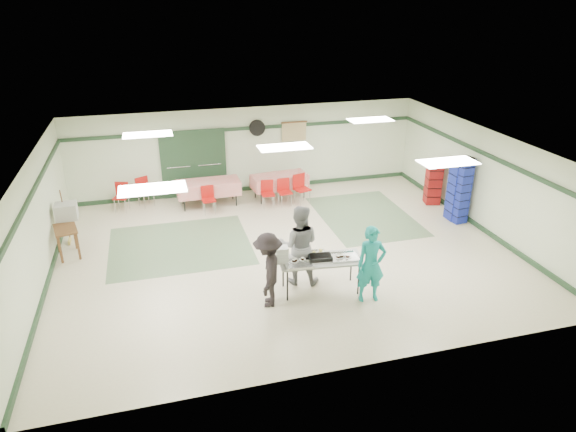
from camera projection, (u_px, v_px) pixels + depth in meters
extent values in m
plane|color=beige|center=(285.00, 251.00, 12.81)|extent=(11.00, 11.00, 0.00)
plane|color=white|center=(285.00, 146.00, 11.73)|extent=(11.00, 11.00, 0.00)
plane|color=beige|center=(248.00, 150.00, 16.24)|extent=(11.00, 0.00, 11.00)
plane|color=beige|center=(357.00, 301.00, 8.29)|extent=(11.00, 0.00, 11.00)
plane|color=beige|center=(36.00, 226.00, 10.93)|extent=(0.00, 9.00, 9.00)
plane|color=beige|center=(485.00, 180.00, 13.60)|extent=(0.00, 9.00, 9.00)
cube|color=#203B24|center=(247.00, 128.00, 15.94)|extent=(11.00, 0.06, 0.10)
cube|color=#203B24|center=(249.00, 188.00, 16.73)|extent=(11.00, 0.06, 0.12)
cube|color=#203B24|center=(31.00, 196.00, 10.66)|extent=(0.06, 9.00, 0.10)
cube|color=#203B24|center=(49.00, 279.00, 11.46)|extent=(0.06, 9.00, 0.12)
cube|color=#203B24|center=(488.00, 155.00, 13.31)|extent=(0.06, 9.00, 0.10)
cube|color=#203B24|center=(477.00, 225.00, 14.11)|extent=(0.06, 9.00, 0.12)
cube|color=#617D5B|center=(180.00, 245.00, 13.08)|extent=(3.50, 3.00, 0.01)
cube|color=#617D5B|center=(365.00, 216.00, 14.81)|extent=(2.50, 3.50, 0.01)
cube|color=gray|center=(178.00, 165.00, 15.78)|extent=(0.90, 0.06, 2.10)
cube|color=gray|center=(209.00, 163.00, 16.01)|extent=(0.90, 0.06, 2.10)
cube|color=#203B24|center=(194.00, 164.00, 15.87)|extent=(2.00, 0.03, 2.15)
cylinder|color=black|center=(257.00, 128.00, 15.98)|extent=(0.50, 0.10, 0.50)
cube|color=tan|center=(294.00, 132.00, 16.35)|extent=(0.80, 0.02, 0.60)
cube|color=#AAAAA5|center=(321.00, 260.00, 10.84)|extent=(1.83, 0.89, 0.04)
cylinder|color=black|center=(287.00, 285.00, 10.62)|extent=(0.04, 0.04, 0.72)
cylinder|color=black|center=(359.00, 279.00, 10.85)|extent=(0.04, 0.04, 0.72)
cylinder|color=black|center=(283.00, 272.00, 11.13)|extent=(0.04, 0.04, 0.72)
cylinder|color=black|center=(351.00, 266.00, 11.37)|extent=(0.04, 0.04, 0.72)
cube|color=silver|center=(344.00, 257.00, 10.88)|extent=(0.66, 0.53, 0.02)
cube|color=silver|center=(313.00, 256.00, 10.94)|extent=(0.66, 0.53, 0.02)
cube|color=silver|center=(298.00, 264.00, 10.60)|extent=(0.61, 0.49, 0.02)
cube|color=black|center=(320.00, 257.00, 10.82)|extent=(0.52, 0.35, 0.08)
cube|color=white|center=(282.00, 255.00, 10.64)|extent=(0.28, 0.26, 0.35)
imported|color=teal|center=(371.00, 264.00, 10.48)|extent=(0.65, 0.47, 1.66)
imported|color=gray|center=(299.00, 245.00, 11.11)|extent=(1.06, 0.94, 1.82)
imported|color=black|center=(268.00, 270.00, 10.32)|extent=(0.85, 1.15, 1.60)
cube|color=red|center=(279.00, 175.00, 15.83)|extent=(1.77, 0.92, 0.05)
cube|color=red|center=(279.00, 181.00, 15.91)|extent=(1.77, 0.94, 0.40)
cylinder|color=black|center=(261.00, 193.00, 15.50)|extent=(0.04, 0.04, 0.72)
cylinder|color=black|center=(304.00, 187.00, 15.98)|extent=(0.04, 0.04, 0.72)
cylinder|color=black|center=(255.00, 187.00, 15.98)|extent=(0.04, 0.04, 0.72)
cylinder|color=black|center=(297.00, 181.00, 16.46)|extent=(0.04, 0.04, 0.72)
cube|color=red|center=(208.00, 182.00, 15.30)|extent=(1.86, 0.83, 0.05)
cube|color=red|center=(209.00, 188.00, 15.37)|extent=(1.86, 0.85, 0.40)
cylinder|color=black|center=(184.00, 200.00, 14.98)|extent=(0.04, 0.04, 0.72)
cylinder|color=black|center=(236.00, 195.00, 15.37)|extent=(0.04, 0.04, 0.72)
cylinder|color=black|center=(182.00, 193.00, 15.53)|extent=(0.04, 0.04, 0.72)
cylinder|color=black|center=(232.00, 188.00, 15.92)|extent=(0.04, 0.04, 0.72)
cube|color=red|center=(285.00, 192.00, 15.39)|extent=(0.40, 0.40, 0.04)
cube|color=red|center=(283.00, 184.00, 15.45)|extent=(0.38, 0.06, 0.38)
cylinder|color=silver|center=(282.00, 202.00, 15.30)|extent=(0.02, 0.02, 0.40)
cylinder|color=silver|center=(291.00, 200.00, 15.39)|extent=(0.02, 0.02, 0.40)
cylinder|color=silver|center=(279.00, 198.00, 15.56)|extent=(0.02, 0.02, 0.40)
cylinder|color=silver|center=(288.00, 197.00, 15.65)|extent=(0.02, 0.02, 0.40)
cube|color=red|center=(268.00, 194.00, 15.26)|extent=(0.40, 0.40, 0.04)
cube|color=red|center=(267.00, 186.00, 15.33)|extent=(0.38, 0.07, 0.38)
cylinder|color=silver|center=(264.00, 203.00, 15.18)|extent=(0.02, 0.02, 0.40)
cylinder|color=silver|center=(274.00, 202.00, 15.24)|extent=(0.02, 0.02, 0.40)
cylinder|color=silver|center=(262.00, 199.00, 15.46)|extent=(0.02, 0.02, 0.40)
cylinder|color=silver|center=(272.00, 199.00, 15.51)|extent=(0.02, 0.02, 0.40)
cube|color=red|center=(302.00, 189.00, 15.50)|extent=(0.53, 0.53, 0.04)
cube|color=red|center=(299.00, 180.00, 15.55)|extent=(0.41, 0.17, 0.42)
cylinder|color=silver|center=(301.00, 200.00, 15.38)|extent=(0.02, 0.02, 0.44)
cylinder|color=silver|center=(310.00, 197.00, 15.55)|extent=(0.02, 0.02, 0.44)
cylinder|color=silver|center=(294.00, 196.00, 15.64)|extent=(0.02, 0.02, 0.44)
cylinder|color=silver|center=(303.00, 194.00, 15.81)|extent=(0.02, 0.02, 0.44)
cube|color=red|center=(209.00, 200.00, 14.83)|extent=(0.39, 0.39, 0.04)
cube|color=red|center=(207.00, 191.00, 14.90)|extent=(0.38, 0.06, 0.38)
cylinder|color=silver|center=(205.00, 209.00, 14.75)|extent=(0.02, 0.02, 0.39)
cylinder|color=silver|center=(215.00, 208.00, 14.83)|extent=(0.02, 0.02, 0.39)
cylinder|color=silver|center=(203.00, 206.00, 15.01)|extent=(0.02, 0.02, 0.39)
cylinder|color=silver|center=(213.00, 205.00, 15.09)|extent=(0.02, 0.02, 0.39)
cube|color=red|center=(146.00, 192.00, 15.32)|extent=(0.56, 0.56, 0.04)
cube|color=red|center=(142.00, 184.00, 15.35)|extent=(0.38, 0.23, 0.41)
cylinder|color=silver|center=(144.00, 202.00, 15.21)|extent=(0.02, 0.02, 0.43)
cylinder|color=silver|center=(154.00, 199.00, 15.41)|extent=(0.02, 0.02, 0.43)
cylinder|color=silver|center=(139.00, 199.00, 15.42)|extent=(0.02, 0.02, 0.43)
cylinder|color=silver|center=(149.00, 197.00, 15.63)|extent=(0.02, 0.02, 0.43)
cube|color=red|center=(121.00, 197.00, 14.98)|extent=(0.49, 0.49, 0.04)
cube|color=red|center=(122.00, 188.00, 15.06)|extent=(0.39, 0.16, 0.39)
cylinder|color=silver|center=(115.00, 206.00, 14.93)|extent=(0.02, 0.02, 0.41)
cylinder|color=silver|center=(126.00, 207.00, 14.92)|extent=(0.02, 0.02, 0.41)
cylinder|color=silver|center=(119.00, 202.00, 15.22)|extent=(0.02, 0.02, 0.41)
cylinder|color=silver|center=(129.00, 202.00, 15.21)|extent=(0.02, 0.02, 0.41)
cube|color=#19279B|center=(457.00, 192.00, 14.30)|extent=(0.42, 0.42, 1.61)
cube|color=maroon|center=(433.00, 182.00, 15.45)|extent=(0.51, 0.51, 1.37)
cube|color=#19279B|center=(462.00, 191.00, 14.06)|extent=(0.40, 0.40, 1.88)
cube|color=brown|center=(65.00, 229.00, 12.30)|extent=(0.65, 0.86, 0.05)
cube|color=brown|center=(60.00, 250.00, 12.11)|extent=(0.05, 0.05, 0.70)
cube|color=brown|center=(78.00, 246.00, 12.28)|extent=(0.05, 0.05, 0.70)
cube|color=brown|center=(58.00, 239.00, 12.62)|extent=(0.05, 0.05, 0.70)
cube|color=brown|center=(75.00, 236.00, 12.79)|extent=(0.05, 0.05, 0.70)
cube|color=#A7A7A2|center=(66.00, 211.00, 12.72)|extent=(0.52, 0.46, 0.40)
cylinder|color=brown|center=(65.00, 216.00, 12.95)|extent=(0.09, 0.23, 1.45)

